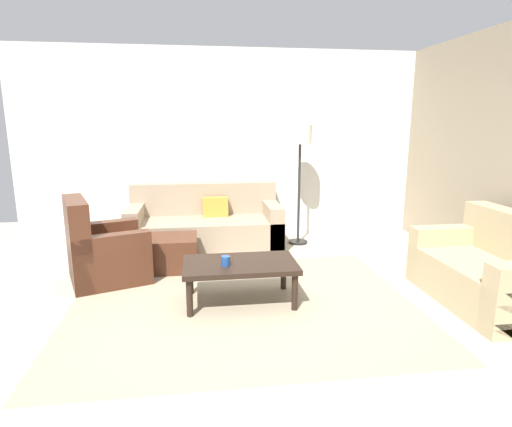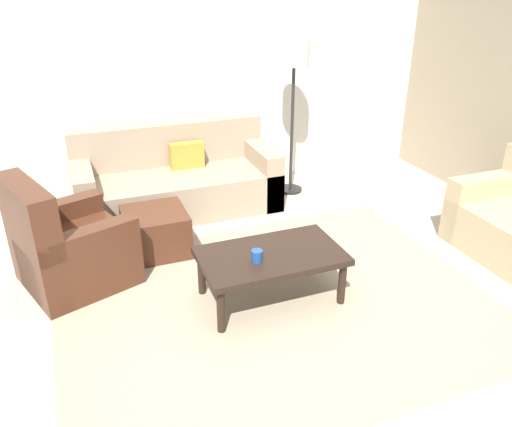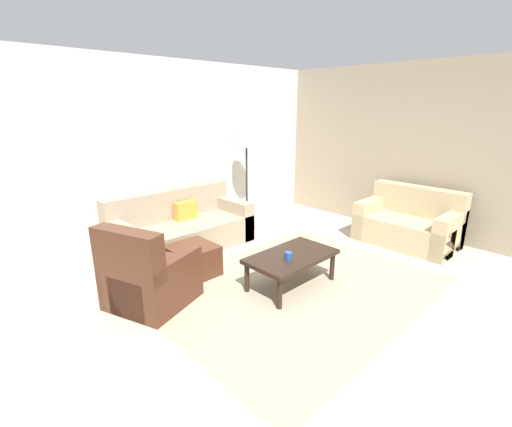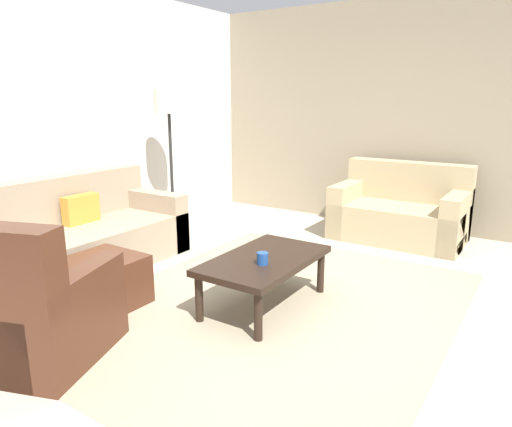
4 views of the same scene
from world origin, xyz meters
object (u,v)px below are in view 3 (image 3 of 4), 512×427
object	(u,v)px
coffee_table	(291,258)
ottoman	(193,260)
armchair_leather	(147,280)
lamp_standing	(246,149)
couch_main	(180,229)
cup	(289,256)
couch_loveseat	(409,224)

from	to	relation	value
coffee_table	ottoman	bearing A→B (deg)	123.02
armchair_leather	lamp_standing	bearing A→B (deg)	24.51
armchair_leather	coffee_table	xyz separation A→B (m)	(1.48, -0.79, 0.05)
couch_main	armchair_leather	bearing A→B (deg)	-134.15
couch_main	ottoman	bearing A→B (deg)	-113.26
couch_main	cup	distance (m)	2.10
armchair_leather	coffee_table	distance (m)	1.68
armchair_leather	cup	size ratio (longest dim) A/B	11.01
couch_loveseat	lamp_standing	distance (m)	2.92
ottoman	cup	world-z (taller)	cup
ottoman	coffee_table	size ratio (longest dim) A/B	0.51
couch_main	armchair_leather	xyz separation A→B (m)	(-1.18, -1.22, 0.01)
couch_main	ottoman	size ratio (longest dim) A/B	3.75
armchair_leather	cup	bearing A→B (deg)	-33.18
coffee_table	lamp_standing	world-z (taller)	lamp_standing
ottoman	coffee_table	xyz separation A→B (m)	(0.70, -1.07, 0.16)
coffee_table	lamp_standing	distance (m)	2.45
couch_loveseat	ottoman	bearing A→B (deg)	155.74
couch_loveseat	lamp_standing	bearing A→B (deg)	121.53
lamp_standing	cup	bearing A→B (deg)	-120.66
couch_loveseat	armchair_leather	size ratio (longest dim) A/B	1.41
armchair_leather	coffee_table	world-z (taller)	armchair_leather
couch_loveseat	cup	size ratio (longest dim) A/B	15.55
coffee_table	couch_loveseat	bearing A→B (deg)	-8.14
armchair_leather	cup	world-z (taller)	armchair_leather
couch_main	couch_loveseat	xyz separation A→B (m)	(2.76, -2.36, 0.00)
cup	couch_loveseat	bearing A→B (deg)	-6.00
couch_loveseat	coffee_table	distance (m)	2.49
couch_main	armchair_leather	world-z (taller)	armchair_leather
couch_loveseat	armchair_leather	bearing A→B (deg)	163.80
couch_main	lamp_standing	distance (m)	1.75
couch_main	coffee_table	size ratio (longest dim) A/B	1.91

